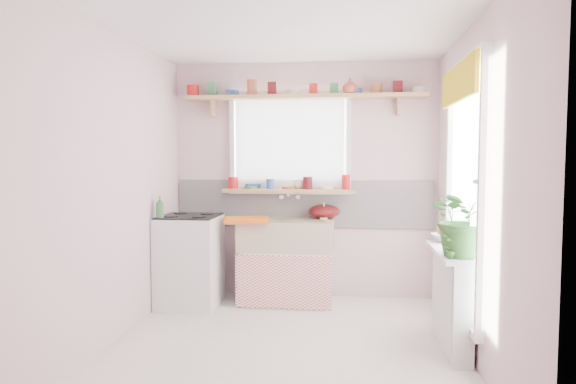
# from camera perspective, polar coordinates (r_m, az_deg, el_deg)

# --- Properties ---
(room) EXTENTS (3.20, 3.20, 3.20)m
(room) POSITION_cam_1_polar(r_m,az_deg,el_deg) (4.75, 8.92, 2.31)
(room) COLOR white
(room) RESTS_ON ground
(sink_unit) EXTENTS (0.95, 0.65, 1.11)m
(sink_unit) POSITION_cam_1_polar(r_m,az_deg,el_deg) (5.33, -0.16, -7.63)
(sink_unit) COLOR white
(sink_unit) RESTS_ON ground
(cooker) EXTENTS (0.58, 0.58, 0.93)m
(cooker) POSITION_cam_1_polar(r_m,az_deg,el_deg) (5.30, -10.84, -7.46)
(cooker) COLOR white
(cooker) RESTS_ON ground
(radiator_ledge) EXTENTS (0.22, 0.95, 0.78)m
(radiator_ledge) POSITION_cam_1_polar(r_m,az_deg,el_deg) (4.31, 17.74, -11.12)
(radiator_ledge) COLOR white
(radiator_ledge) RESTS_ON ground
(windowsill) EXTENTS (1.40, 0.22, 0.04)m
(windowsill) POSITION_cam_1_polar(r_m,az_deg,el_deg) (5.42, 0.09, 0.12)
(windowsill) COLOR tan
(windowsill) RESTS_ON room
(pine_shelf) EXTENTS (2.52, 0.24, 0.04)m
(pine_shelf) POSITION_cam_1_polar(r_m,az_deg,el_deg) (5.41, 1.68, 10.51)
(pine_shelf) COLOR tan
(pine_shelf) RESTS_ON room
(shelf_crockery) EXTENTS (2.47, 0.11, 0.12)m
(shelf_crockery) POSITION_cam_1_polar(r_m,az_deg,el_deg) (5.43, 1.22, 11.28)
(shelf_crockery) COLOR red
(shelf_crockery) RESTS_ON pine_shelf
(sill_crockery) EXTENTS (1.35, 0.11, 0.12)m
(sill_crockery) POSITION_cam_1_polar(r_m,az_deg,el_deg) (5.42, -0.09, 0.92)
(sill_crockery) COLOR red
(sill_crockery) RESTS_ON windowsill
(dish_tray) EXTENTS (0.48, 0.39, 0.04)m
(dish_tray) POSITION_cam_1_polar(r_m,az_deg,el_deg) (5.13, -4.60, -3.12)
(dish_tray) COLOR orange
(dish_tray) RESTS_ON sink_unit
(colander) EXTENTS (0.44, 0.44, 0.15)m
(colander) POSITION_cam_1_polar(r_m,az_deg,el_deg) (5.42, 4.05, -2.17)
(colander) COLOR #5B0F13
(colander) RESTS_ON sink_unit
(jade_plant) EXTENTS (0.65, 0.61, 0.58)m
(jade_plant) POSITION_cam_1_polar(r_m,az_deg,el_deg) (3.95, 18.94, -2.65)
(jade_plant) COLOR #306528
(jade_plant) RESTS_ON radiator_ledge
(fruit_bowl) EXTENTS (0.32, 0.32, 0.07)m
(fruit_bowl) POSITION_cam_1_polar(r_m,az_deg,el_deg) (4.60, 17.35, -4.91)
(fruit_bowl) COLOR silver
(fruit_bowl) RESTS_ON radiator_ledge
(herb_pot) EXTENTS (0.12, 0.09, 0.20)m
(herb_pot) POSITION_cam_1_polar(r_m,az_deg,el_deg) (3.84, 17.58, -5.65)
(herb_pot) COLOR #366A2A
(herb_pot) RESTS_ON radiator_ledge
(soap_bottle_sink) EXTENTS (0.08, 0.08, 0.18)m
(soap_bottle_sink) POSITION_cam_1_polar(r_m,az_deg,el_deg) (5.35, 4.01, -2.11)
(soap_bottle_sink) COLOR #EDED69
(soap_bottle_sink) RESTS_ON sink_unit
(sill_cup) EXTENTS (0.12, 0.12, 0.09)m
(sill_cup) POSITION_cam_1_polar(r_m,az_deg,el_deg) (5.46, 1.26, 0.86)
(sill_cup) COLOR silver
(sill_cup) RESTS_ON windowsill
(sill_bowl) EXTENTS (0.22, 0.22, 0.05)m
(sill_bowl) POSITION_cam_1_polar(r_m,az_deg,el_deg) (5.53, -3.85, 0.68)
(sill_bowl) COLOR #344AA9
(sill_bowl) RESTS_ON windowsill
(shelf_vase) EXTENTS (0.16, 0.16, 0.16)m
(shelf_vase) POSITION_cam_1_polar(r_m,az_deg,el_deg) (5.34, 6.89, 11.64)
(shelf_vase) COLOR #B94639
(shelf_vase) RESTS_ON pine_shelf
(cooker_bottle) EXTENTS (0.08, 0.08, 0.21)m
(cooker_bottle) POSITION_cam_1_polar(r_m,az_deg,el_deg) (5.08, -14.05, -1.61)
(cooker_bottle) COLOR #428549
(cooker_bottle) RESTS_ON cooker
(fruit) EXTENTS (0.20, 0.14, 0.10)m
(fruit) POSITION_cam_1_polar(r_m,az_deg,el_deg) (4.60, 17.42, -4.18)
(fruit) COLOR orange
(fruit) RESTS_ON fruit_bowl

